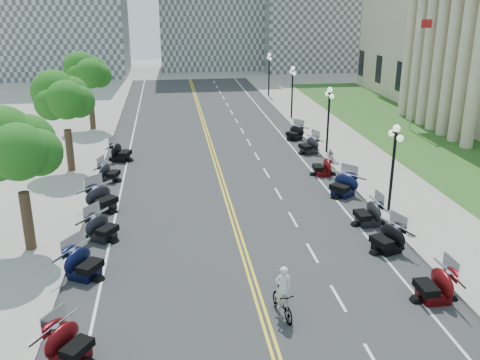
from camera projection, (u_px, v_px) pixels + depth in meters
name	position (u px, v px, depth m)	size (l,w,h in m)	color
ground	(245.00, 257.00, 24.84)	(160.00, 160.00, 0.00)	gray
road	(223.00, 185.00, 34.19)	(16.00, 90.00, 0.01)	#333335
centerline_yellow_a	(221.00, 185.00, 34.17)	(0.12, 90.00, 0.00)	yellow
centerline_yellow_b	(225.00, 185.00, 34.20)	(0.12, 90.00, 0.00)	yellow
edge_line_north	(320.00, 180.00, 35.00)	(0.12, 90.00, 0.00)	white
edge_line_south	(121.00, 190.00, 33.38)	(0.12, 90.00, 0.00)	white
lane_dash_5	(338.00, 298.00, 21.50)	(0.12, 2.00, 0.00)	white
lane_dash_6	(312.00, 253.00, 25.24)	(0.12, 2.00, 0.00)	white
lane_dash_7	(293.00, 219.00, 28.98)	(0.12, 2.00, 0.00)	white
lane_dash_8	(278.00, 193.00, 32.72)	(0.12, 2.00, 0.00)	white
lane_dash_9	(266.00, 173.00, 36.47)	(0.12, 2.00, 0.00)	white
lane_dash_10	(257.00, 156.00, 40.21)	(0.12, 2.00, 0.00)	white
lane_dash_11	(249.00, 142.00, 43.95)	(0.12, 2.00, 0.00)	white
lane_dash_12	(242.00, 131.00, 47.69)	(0.12, 2.00, 0.00)	white
lane_dash_13	(236.00, 121.00, 51.43)	(0.12, 2.00, 0.00)	white
lane_dash_14	(231.00, 112.00, 55.17)	(0.12, 2.00, 0.00)	white
lane_dash_15	(227.00, 104.00, 58.91)	(0.12, 2.00, 0.00)	white
lane_dash_16	(223.00, 98.00, 62.65)	(0.12, 2.00, 0.00)	white
lane_dash_17	(220.00, 92.00, 66.39)	(0.12, 2.00, 0.00)	white
lane_dash_18	(217.00, 87.00, 70.14)	(0.12, 2.00, 0.00)	white
lane_dash_19	(214.00, 82.00, 73.88)	(0.12, 2.00, 0.00)	white
sidewalk_north	(380.00, 177.00, 35.50)	(5.00, 90.00, 0.15)	#9E9991
sidewalk_south	(53.00, 192.00, 32.84)	(5.00, 90.00, 0.15)	#9E9991
lawn	(424.00, 142.00, 43.88)	(9.00, 60.00, 0.10)	#356023
street_lamp_2	(392.00, 170.00, 28.81)	(0.50, 1.20, 4.90)	black
street_lamp_3	(328.00, 120.00, 40.04)	(0.50, 1.20, 4.90)	black
street_lamp_4	(292.00, 93.00, 51.26)	(0.50, 1.20, 4.90)	black
street_lamp_5	(269.00, 75.00, 62.48)	(0.50, 1.20, 4.90)	black
flagpole	(415.00, 74.00, 46.05)	(1.10, 0.20, 10.00)	silver
tree_2	(18.00, 156.00, 23.87)	(4.80, 4.80, 9.20)	#235619
tree_3	(65.00, 104.00, 35.10)	(4.80, 4.80, 9.20)	#235619
tree_4	(89.00, 77.00, 46.32)	(4.80, 4.80, 9.20)	#235619
motorcycle_n_4	(435.00, 284.00, 21.15)	(2.10, 2.10, 1.47)	#590A0C
motorcycle_n_5	(388.00, 237.00, 25.20)	(2.08, 2.08, 1.45)	black
motorcycle_n_6	(368.00, 212.00, 28.13)	(2.04, 2.04, 1.42)	black
motorcycle_n_7	(343.00, 184.00, 32.18)	(2.11, 2.11, 1.48)	black
motorcycle_n_8	(323.00, 165.00, 35.87)	(1.92, 1.92, 1.34)	#590A0C
motorcycle_n_9	(309.00, 144.00, 40.75)	(2.01, 2.01, 1.41)	black
motorcycle_n_10	(295.00, 132.00, 44.62)	(1.88, 1.88, 1.31)	black
motorcycle_s_4	(69.00, 342.00, 17.68)	(2.01, 2.01, 1.41)	#590A0C
motorcycle_s_5	(84.00, 262.00, 22.88)	(2.10, 2.10, 1.47)	black
motorcycle_s_6	(102.00, 226.00, 26.42)	(2.04, 2.04, 1.43)	black
motorcycle_s_7	(102.00, 197.00, 30.00)	(2.23, 2.23, 1.56)	black
motorcycle_s_8	(109.00, 172.00, 34.71)	(1.87, 1.87, 1.31)	black
motorcycle_s_9	(121.00, 151.00, 38.92)	(2.09, 2.09, 1.46)	black
bicycle	(282.00, 303.00, 20.11)	(0.53, 1.88, 1.13)	#A51414
cyclist_rider	(283.00, 269.00, 19.63)	(0.65, 0.43, 1.78)	silver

